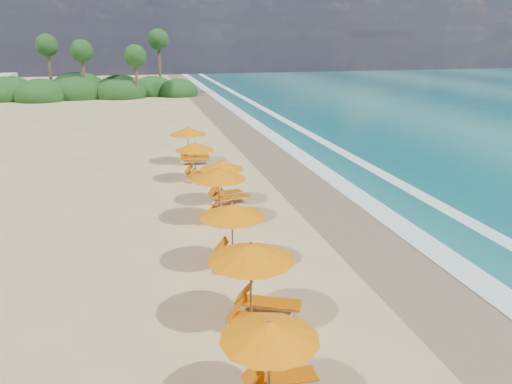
% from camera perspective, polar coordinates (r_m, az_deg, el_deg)
% --- Properties ---
extents(ground, '(160.00, 160.00, 0.00)m').
position_cam_1_polar(ground, '(21.01, 0.00, -3.12)').
color(ground, tan).
rests_on(ground, ground).
extents(wet_sand, '(4.00, 160.00, 0.01)m').
position_cam_1_polar(wet_sand, '(22.25, 10.06, -2.18)').
color(wet_sand, '#876E50').
rests_on(wet_sand, ground).
extents(surf_foam, '(4.00, 160.00, 0.01)m').
position_cam_1_polar(surf_foam, '(23.43, 16.12, -1.54)').
color(surf_foam, white).
rests_on(surf_foam, ground).
extents(station_0, '(2.26, 2.09, 2.09)m').
position_cam_1_polar(station_0, '(10.68, 2.42, -18.38)').
color(station_0, olive).
rests_on(station_0, ground).
extents(station_1, '(3.09, 3.08, 2.35)m').
position_cam_1_polar(station_1, '(13.29, 0.17, -9.84)').
color(station_1, olive).
rests_on(station_1, ground).
extents(station_2, '(2.44, 2.25, 2.25)m').
position_cam_1_polar(station_2, '(16.51, -2.14, -4.39)').
color(station_2, olive).
rests_on(station_2, ground).
extents(station_3, '(3.06, 3.04, 2.32)m').
position_cam_1_polar(station_3, '(20.44, -3.79, 0.10)').
color(station_3, olive).
rests_on(station_3, ground).
extents(station_4, '(2.53, 2.45, 2.04)m').
position_cam_1_polar(station_4, '(22.84, -3.58, 1.59)').
color(station_4, olive).
rests_on(station_4, ground).
extents(station_5, '(2.47, 2.34, 2.11)m').
position_cam_1_polar(station_5, '(26.47, -6.64, 3.83)').
color(station_5, olive).
rests_on(station_5, ground).
extents(station_6, '(2.61, 2.47, 2.23)m').
position_cam_1_polar(station_6, '(30.18, -7.46, 5.64)').
color(station_6, olive).
rests_on(station_6, ground).
extents(treeline, '(25.80, 8.80, 9.74)m').
position_cam_1_polar(treeline, '(65.12, -18.76, 11.04)').
color(treeline, '#163D14').
rests_on(treeline, ground).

